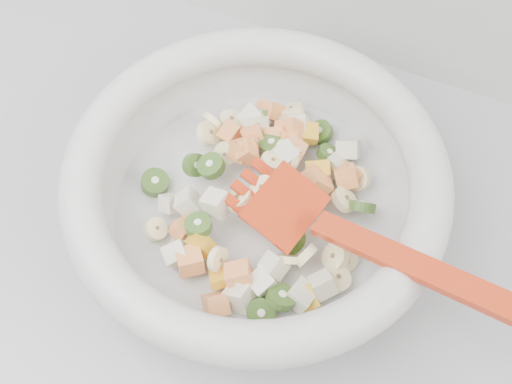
% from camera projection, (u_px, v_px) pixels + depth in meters
% --- Properties ---
extents(counter, '(2.00, 0.60, 0.90)m').
position_uv_depth(counter, '(260.00, 375.00, 1.01)').
color(counter, '#A3A3A9').
rests_on(counter, ground).
extents(mixing_bowl, '(0.46, 0.36, 0.13)m').
position_uv_depth(mixing_bowl, '(257.00, 188.00, 0.60)').
color(mixing_bowl, silver).
rests_on(mixing_bowl, counter).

